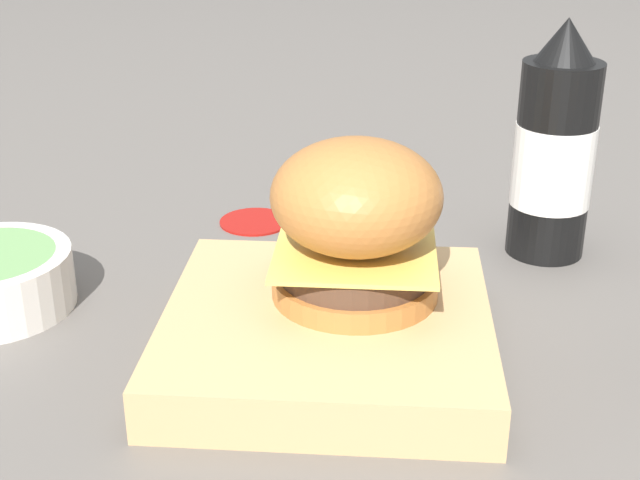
# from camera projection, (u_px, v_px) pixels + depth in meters

# --- Properties ---
(ground_plane) EXTENTS (6.00, 6.00, 0.00)m
(ground_plane) POSITION_uv_depth(u_px,v_px,m) (324.00, 376.00, 0.58)
(ground_plane) COLOR #5B5651
(serving_board) EXTENTS (0.21, 0.21, 0.04)m
(serving_board) POSITION_uv_depth(u_px,v_px,m) (320.00, 333.00, 0.59)
(serving_board) COLOR tan
(serving_board) RESTS_ON ground_plane
(burger) EXTENTS (0.11, 0.11, 0.11)m
(burger) POSITION_uv_depth(u_px,v_px,m) (356.00, 220.00, 0.58)
(burger) COLOR #AD6B33
(burger) RESTS_ON serving_board
(ketchup_bottle) EXTENTS (0.07, 0.07, 0.20)m
(ketchup_bottle) POSITION_uv_depth(u_px,v_px,m) (554.00, 153.00, 0.72)
(ketchup_bottle) COLOR black
(ketchup_bottle) RESTS_ON ground_plane
(ketchup_puddle) EXTENTS (0.06, 0.06, 0.00)m
(ketchup_puddle) POSITION_uv_depth(u_px,v_px,m) (255.00, 221.00, 0.81)
(ketchup_puddle) COLOR #9E140F
(ketchup_puddle) RESTS_ON ground_plane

